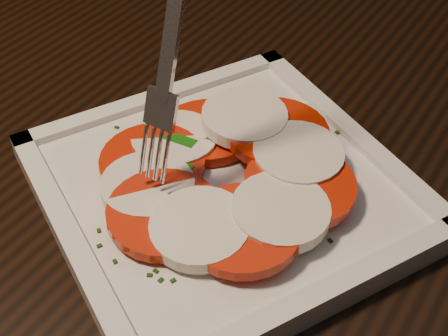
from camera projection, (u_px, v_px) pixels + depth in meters
table at (304, 282)px, 0.52m from camera, size 1.28×0.92×0.75m
chair at (447, 4)px, 1.10m from camera, size 0.51×0.51×0.93m
plate at (224, 191)px, 0.45m from camera, size 0.31×0.31×0.01m
caprese_salad at (224, 172)px, 0.44m from camera, size 0.20×0.20×0.03m
fork at (181, 22)px, 0.38m from camera, size 0.04×0.08×0.19m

